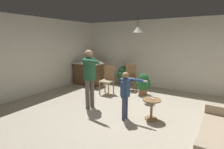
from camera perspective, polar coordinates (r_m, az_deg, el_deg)
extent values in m
plane|color=#B2A893|center=(4.63, -0.50, -13.03)|extent=(7.68, 7.68, 0.00)
cube|color=silver|center=(7.14, 13.45, 6.69)|extent=(6.40, 0.10, 2.70)
cube|color=silver|center=(6.53, -25.11, 5.46)|extent=(0.10, 6.40, 2.70)
cylinder|color=olive|center=(4.32, 29.40, -16.10)|extent=(0.05, 0.05, 0.06)
cube|color=brown|center=(7.46, -7.98, 0.15)|extent=(1.20, 0.60, 0.91)
cube|color=beige|center=(7.38, -8.09, 3.77)|extent=(1.26, 0.66, 0.04)
cylinder|color=olive|center=(4.26, 13.23, -8.26)|extent=(0.44, 0.44, 0.03)
cylinder|color=olive|center=(4.35, 13.06, -11.49)|extent=(0.06, 0.06, 0.49)
cylinder|color=olive|center=(4.45, 12.92, -14.21)|extent=(0.31, 0.31, 0.03)
cylinder|color=#60564C|center=(4.96, -6.70, -6.19)|extent=(0.12, 0.12, 0.84)
cylinder|color=#60564C|center=(4.85, -8.21, -6.66)|extent=(0.12, 0.12, 0.84)
cylinder|color=#265938|center=(4.73, -7.68, 1.85)|extent=(0.33, 0.33, 0.59)
sphere|color=#9E7556|center=(4.68, -7.81, 6.81)|extent=(0.23, 0.23, 0.23)
cylinder|color=#265938|center=(4.86, -6.00, 1.81)|extent=(0.10, 0.10, 0.56)
cylinder|color=#265938|center=(4.36, -7.12, 4.35)|extent=(0.57, 0.17, 0.10)
cube|color=white|center=(4.14, -4.18, 4.02)|extent=(0.13, 0.05, 0.04)
cylinder|color=#384260|center=(4.30, 4.72, -10.71)|extent=(0.09, 0.09, 0.60)
cylinder|color=#384260|center=(4.20, 3.93, -11.28)|extent=(0.09, 0.09, 0.60)
cylinder|color=navy|center=(4.08, 4.44, -4.33)|extent=(0.24, 0.24, 0.42)
sphere|color=#9E7556|center=(4.01, 4.51, -0.29)|extent=(0.16, 0.16, 0.16)
cylinder|color=navy|center=(4.07, 7.88, -1.84)|extent=(0.40, 0.07, 0.07)
cube|color=white|center=(3.98, 10.90, -2.24)|extent=(0.13, 0.04, 0.04)
cylinder|color=navy|center=(3.97, 3.51, -5.10)|extent=(0.07, 0.07, 0.40)
cylinder|color=olive|center=(6.18, 0.49, -4.36)|extent=(0.04, 0.04, 0.45)
cylinder|color=olive|center=(6.35, -2.37, -3.92)|extent=(0.04, 0.04, 0.45)
cylinder|color=olive|center=(5.88, -1.17, -5.21)|extent=(0.04, 0.04, 0.45)
cylinder|color=olive|center=(6.06, -4.13, -4.72)|extent=(0.04, 0.04, 0.45)
cube|color=tan|center=(6.05, -1.81, -2.27)|extent=(0.44, 0.44, 0.05)
cube|color=olive|center=(6.15, -0.93, 0.59)|extent=(0.38, 0.06, 0.50)
cylinder|color=olive|center=(6.77, 7.69, -3.04)|extent=(0.04, 0.04, 0.45)
cylinder|color=olive|center=(6.84, 4.72, -2.82)|extent=(0.04, 0.04, 0.45)
cylinder|color=olive|center=(6.43, 7.13, -3.82)|extent=(0.04, 0.04, 0.45)
cylinder|color=olive|center=(6.50, 4.00, -3.58)|extent=(0.04, 0.04, 0.45)
cube|color=#7F664C|center=(6.57, 5.93, -1.20)|extent=(0.51, 0.51, 0.05)
cube|color=olive|center=(6.70, 6.31, 1.44)|extent=(0.38, 0.13, 0.50)
cylinder|color=brown|center=(6.18, 10.32, -5.62)|extent=(0.29, 0.29, 0.23)
sphere|color=#235B2D|center=(6.10, 10.42, -3.02)|extent=(0.50, 0.50, 0.50)
sphere|color=#235B2D|center=(6.06, 10.48, -1.41)|extent=(0.38, 0.38, 0.38)
cylinder|color=brown|center=(7.37, 3.75, -2.56)|extent=(0.31, 0.31, 0.24)
sphere|color=#235B2D|center=(7.30, 3.79, -0.21)|extent=(0.53, 0.53, 0.53)
sphere|color=#235B2D|center=(7.26, 3.81, 1.24)|extent=(0.40, 0.40, 0.40)
cube|color=white|center=(4.21, 13.37, -8.00)|extent=(0.12, 0.11, 0.04)
cone|color=silver|center=(5.80, 8.60, 14.69)|extent=(0.32, 0.32, 0.20)
cylinder|color=black|center=(5.83, 8.69, 17.34)|extent=(0.01, 0.01, 0.36)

